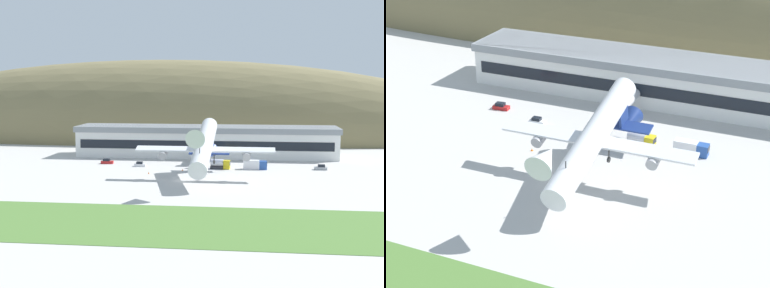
% 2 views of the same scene
% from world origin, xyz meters
% --- Properties ---
extents(ground_plane, '(429.33, 429.33, 0.00)m').
position_xyz_m(ground_plane, '(0.00, 0.00, 0.00)').
color(ground_plane, '#B7B5AF').
extents(hill_backdrop, '(319.31, 62.34, 75.57)m').
position_xyz_m(hill_backdrop, '(-25.01, 105.40, 0.00)').
color(hill_backdrop, olive).
rests_on(hill_backdrop, ground_plane).
extents(terminal_building, '(95.93, 17.60, 11.22)m').
position_xyz_m(terminal_building, '(1.75, 50.07, 6.36)').
color(terminal_building, white).
rests_on(terminal_building, ground_plane).
extents(jetway_0, '(3.38, 14.80, 5.43)m').
position_xyz_m(jetway_0, '(0.45, 33.61, 3.99)').
color(jetway_0, silver).
rests_on(jetway_0, ground_plane).
extents(cargo_airplane, '(39.54, 47.34, 15.94)m').
position_xyz_m(cargo_airplane, '(5.62, 2.62, 9.53)').
color(cargo_airplane, silver).
extents(service_car_1, '(4.18, 2.15, 1.68)m').
position_xyz_m(service_car_1, '(-29.92, 27.95, 0.69)').
color(service_car_1, '#B21E1E').
rests_on(service_car_1, ground_plane).
extents(service_car_2, '(3.77, 1.91, 1.55)m').
position_xyz_m(service_car_2, '(-17.59, 23.63, 0.64)').
color(service_car_2, silver).
rests_on(service_car_2, ground_plane).
extents(fuel_truck, '(7.46, 2.36, 2.92)m').
position_xyz_m(fuel_truck, '(19.84, 22.23, 1.43)').
color(fuel_truck, '#264C99').
rests_on(fuel_truck, ground_plane).
extents(box_truck, '(6.39, 2.72, 3.12)m').
position_xyz_m(box_truck, '(8.87, 21.70, 1.51)').
color(box_truck, gold).
rests_on(box_truck, ground_plane).
extents(traffic_cone_0, '(0.52, 0.52, 0.58)m').
position_xyz_m(traffic_cone_0, '(-2.65, 16.96, 0.28)').
color(traffic_cone_0, orange).
rests_on(traffic_cone_0, ground_plane).
extents(traffic_cone_1, '(0.52, 0.52, 0.58)m').
position_xyz_m(traffic_cone_1, '(-11.97, 10.01, 0.28)').
color(traffic_cone_1, orange).
rests_on(traffic_cone_1, ground_plane).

